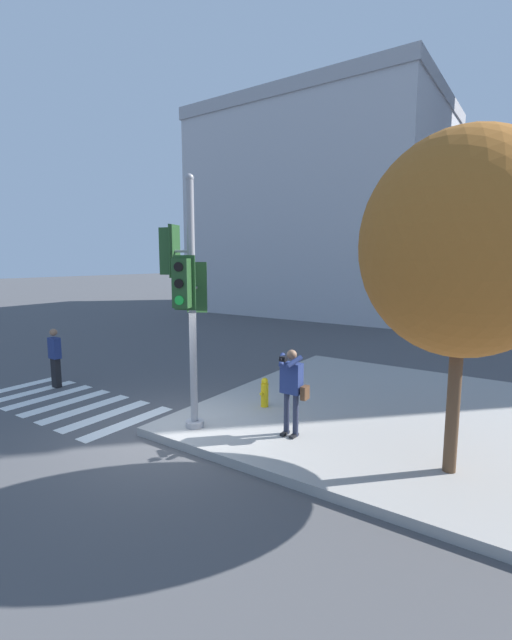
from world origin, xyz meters
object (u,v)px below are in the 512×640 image
traffic_signal_pole (187,289)px  pedestrian_distant (55,356)px  street_tree (464,246)px  fire_hydrant (265,392)px  person_photographer (292,385)px

traffic_signal_pole → pedestrian_distant: (-5.30, 0.28, -2.09)m
street_tree → fire_hydrant: size_ratio=7.72×
street_tree → traffic_signal_pole: bearing=-168.4°
person_photographer → pedestrian_distant: person_photographer is taller
person_photographer → pedestrian_distant: (-7.24, -0.49, -0.29)m
traffic_signal_pole → person_photographer: size_ratio=2.95×
traffic_signal_pole → fire_hydrant: (0.62, 1.83, -2.46)m
person_photographer → fire_hydrant: 1.82m
traffic_signal_pole → street_tree: 4.89m
fire_hydrant → person_photographer: bearing=-38.9°
fire_hydrant → street_tree: bearing=-11.8°
person_photographer → street_tree: bearing=4.2°
pedestrian_distant → street_tree: 10.46m
person_photographer → street_tree: (2.79, 0.20, 2.57)m
pedestrian_distant → fire_hydrant: 6.14m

